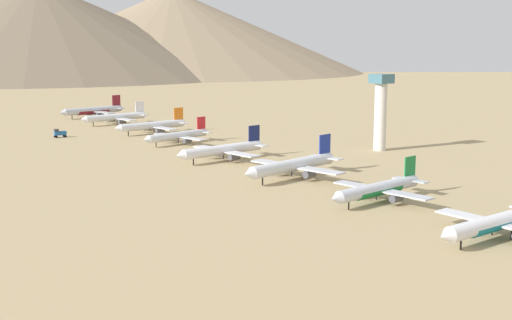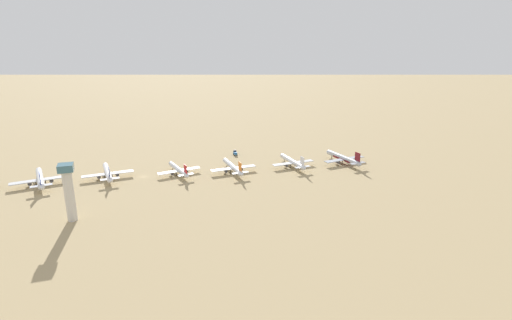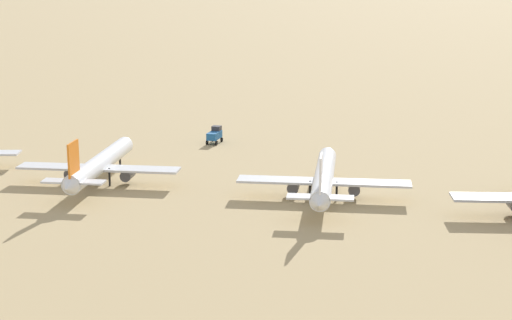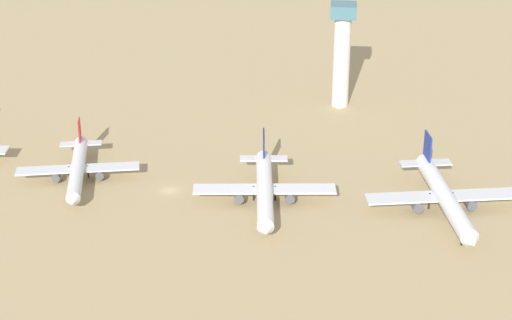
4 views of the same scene
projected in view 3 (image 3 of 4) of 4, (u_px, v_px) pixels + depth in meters
The scene contains 3 objects.
parked_jet_1 at pixel (324, 177), 149.04m from camera, with size 38.96×31.68×11.23m.
parked_jet_2 at pixel (100, 164), 158.82m from camera, with size 39.25×31.90×11.32m.
service_truck at pixel (215, 135), 195.06m from camera, with size 5.39×3.09×3.90m.
Camera 3 is at (-155.64, -118.12, 41.56)m, focal length 57.40 mm.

